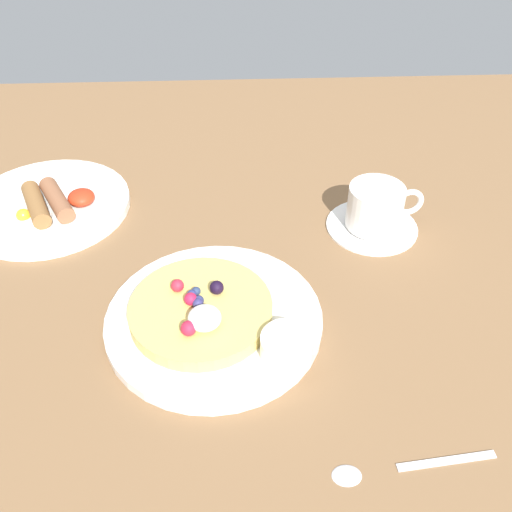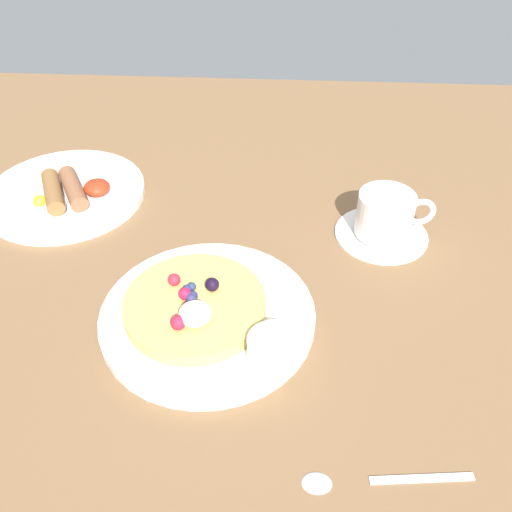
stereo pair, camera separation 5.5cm
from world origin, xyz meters
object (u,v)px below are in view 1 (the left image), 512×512
(pancake_plate, at_px, (214,319))
(teaspoon, at_px, (386,469))
(coffee_saucer, at_px, (372,226))
(syrup_ramekin, at_px, (287,346))
(breakfast_plate, at_px, (48,205))
(coffee_cup, at_px, (376,206))

(pancake_plate, xyz_separation_m, teaspoon, (0.16, -0.19, -0.00))
(pancake_plate, xyz_separation_m, coffee_saucer, (0.22, 0.18, -0.00))
(pancake_plate, bearing_deg, coffee_saucer, 38.11)
(syrup_ramekin, relative_size, breakfast_plate, 0.24)
(syrup_ramekin, height_order, coffee_saucer, syrup_ramekin)
(coffee_saucer, xyz_separation_m, teaspoon, (-0.06, -0.37, -0.00))
(coffee_saucer, relative_size, teaspoon, 0.81)
(pancake_plate, bearing_deg, breakfast_plate, 135.99)
(pancake_plate, relative_size, coffee_saucer, 1.96)
(coffee_cup, bearing_deg, syrup_ramekin, -121.46)
(syrup_ramekin, distance_m, coffee_cup, 0.28)
(coffee_cup, relative_size, teaspoon, 0.68)
(pancake_plate, bearing_deg, coffee_cup, 37.93)
(breakfast_plate, bearing_deg, teaspoon, -46.47)
(coffee_saucer, bearing_deg, breakfast_plate, 172.02)
(coffee_saucer, xyz_separation_m, coffee_cup, (0.00, 0.00, 0.03))
(syrup_ramekin, xyz_separation_m, coffee_cup, (0.15, 0.24, 0.01))
(coffee_cup, bearing_deg, teaspoon, -99.77)
(pancake_plate, xyz_separation_m, coffee_cup, (0.23, 0.18, 0.03))
(pancake_plate, distance_m, coffee_cup, 0.29)
(breakfast_plate, xyz_separation_m, coffee_cup, (0.48, -0.07, 0.03))
(pancake_plate, height_order, teaspoon, pancake_plate)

